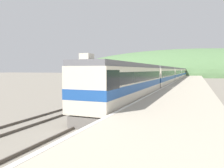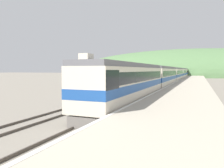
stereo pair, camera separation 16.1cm
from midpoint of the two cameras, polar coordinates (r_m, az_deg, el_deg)
The scene contains 11 objects.
track_main at distance 65.40m, azimuth 15.70°, elevation 0.42°, with size 1.52×180.00×0.16m.
track_siding at distance 65.95m, azimuth 11.99°, elevation 0.50°, with size 1.52×180.00×0.16m.
platform at distance 45.11m, azimuth 19.39°, elevation -0.48°, with size 6.57×140.00×1.09m.
distant_hills at distance 141.84m, azimuth 18.78°, elevation 2.02°, with size 165.17×74.33×32.57m.
station_shed at distance 42.25m, azimuth -0.98°, elevation 1.53°, with size 9.13×4.60×4.09m.
express_train_lead_car at distance 21.93m, azimuth 4.30°, elevation 0.26°, with size 3.03×19.37×4.66m.
carriage_second at distance 42.65m, azimuth 12.70°, elevation 1.82°, with size 3.02×20.83×4.30m.
carriage_third at distance 64.19m, azimuth 15.63°, elevation 2.38°, with size 3.02×20.83×4.30m.
carriage_fourth at distance 85.82m, azimuth 17.09°, elevation 2.65°, with size 3.02×20.83×4.30m.
carriage_fifth at distance 107.48m, azimuth 17.96°, elevation 2.81°, with size 3.02×20.83×4.30m.
siding_train at distance 54.78m, azimuth 10.09°, elevation 1.68°, with size 2.90×37.69×3.46m.
Camera 1 is at (6.35, 4.99, 3.66)m, focal length 35.00 mm.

